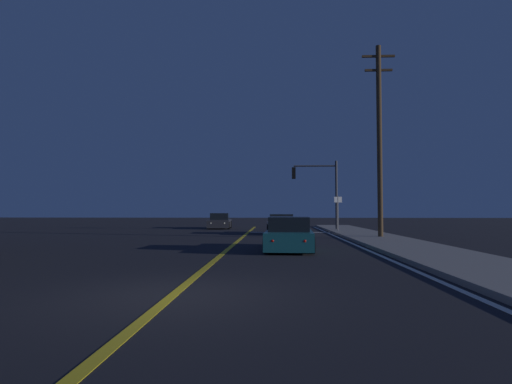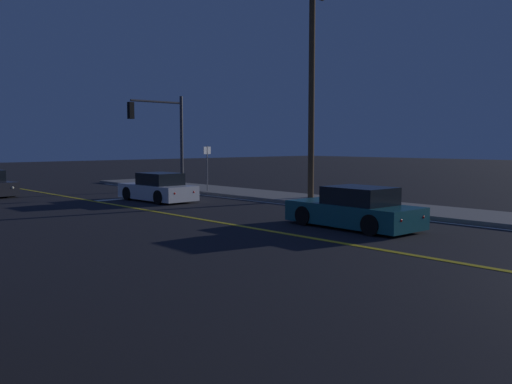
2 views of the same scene
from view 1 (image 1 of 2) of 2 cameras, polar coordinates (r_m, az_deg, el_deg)
name	(u,v)px [view 1 (image 1 of 2)]	position (r m, az deg, el deg)	size (l,w,h in m)	color
ground_plane	(173,295)	(8.31, -11.21, -13.63)	(160.00, 160.00, 0.00)	black
sidewalk_right	(394,243)	(20.69, 18.30, -6.61)	(3.20, 43.02, 0.15)	gray
lane_line_center	(234,244)	(20.03, -2.97, -7.07)	(0.20, 40.63, 0.01)	gold
lane_line_edge_right	(354,244)	(20.28, 13.23, -6.95)	(0.16, 40.63, 0.01)	silver
stop_bar	(289,232)	(30.38, 4.53, -5.50)	(5.89, 0.50, 0.01)	silver
car_mid_block_teal	(289,236)	(17.08, 4.53, -5.92)	(2.07, 4.55, 1.34)	#195960
car_parked_curb_charcoal	(220,222)	(36.91, -4.96, -4.06)	(2.06, 4.24, 1.34)	#2D2D33
car_far_approaching_white	(281,225)	(28.39, 3.39, -4.55)	(1.95, 4.29, 1.34)	silver
traffic_signal_near_right	(320,184)	(32.87, 8.68, 1.05)	(3.52, 0.28, 5.44)	#38383D
utility_pole_right	(379,137)	(24.64, 16.45, 7.14)	(1.83, 0.29, 10.91)	#4C3823
street_sign_corner	(338,208)	(30.15, 11.11, -2.19)	(0.56, 0.13, 2.60)	slate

